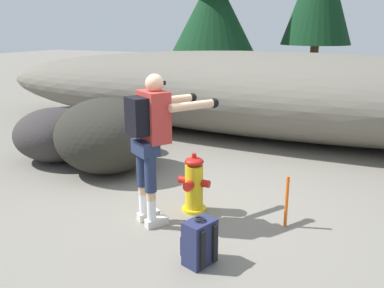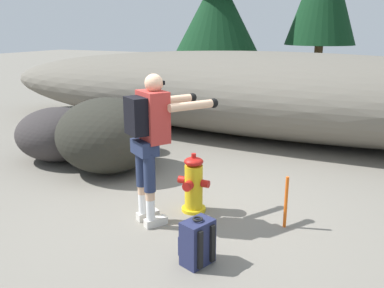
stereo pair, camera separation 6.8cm
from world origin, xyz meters
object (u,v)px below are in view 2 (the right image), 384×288
boulder_small (80,128)px  survey_stake (286,202)px  boulder_mid (108,135)px  fire_hydrant (193,185)px  utility_worker (152,131)px  boulder_outlier (141,139)px  spare_backpack (197,242)px  boulder_large (58,134)px

boulder_small → survey_stake: 4.67m
survey_stake → boulder_mid: bearing=166.9°
boulder_mid → fire_hydrant: bearing=-22.3°
utility_worker → boulder_outlier: size_ratio=2.65×
spare_backpack → boulder_small: (-3.78, 2.77, 0.09)m
fire_hydrant → survey_stake: (1.11, 0.06, -0.03)m
boulder_large → boulder_outlier: (1.01, 0.98, -0.21)m
fire_hydrant → utility_worker: 0.92m
boulder_small → boulder_mid: bearing=-35.0°
fire_hydrant → survey_stake: fire_hydrant is taller
utility_worker → boulder_large: bearing=95.7°
utility_worker → survey_stake: bearing=-37.9°
boulder_large → survey_stake: (4.03, -0.78, -0.14)m
survey_stake → fire_hydrant: bearing=-176.8°
spare_backpack → utility_worker: bearing=-15.8°
spare_backpack → boulder_small: boulder_small is taller
survey_stake → spare_backpack: bearing=-118.0°
utility_worker → fire_hydrant: bearing=-0.3°
spare_backpack → boulder_large: 3.93m
fire_hydrant → spare_backpack: 1.16m
utility_worker → boulder_mid: (-1.53, 1.20, -0.51)m
utility_worker → boulder_mid: size_ratio=1.07×
fire_hydrant → survey_stake: 1.11m
utility_worker → boulder_small: utility_worker is taller
boulder_small → spare_backpack: bearing=-36.3°
boulder_large → spare_backpack: bearing=-28.4°
utility_worker → spare_backpack: bearing=-93.3°
fire_hydrant → survey_stake: bearing=3.2°
boulder_small → boulder_large: bearing=-70.2°
boulder_outlier → survey_stake: survey_stake is taller
utility_worker → boulder_mid: utility_worker is taller
fire_hydrant → boulder_large: size_ratio=0.52×
utility_worker → spare_backpack: (0.81, -0.57, -0.86)m
spare_backpack → boulder_mid: (-2.35, 1.77, 0.36)m
fire_hydrant → spare_backpack: bearing=-62.7°
boulder_small → boulder_outlier: size_ratio=1.46×
boulder_large → boulder_small: bearing=109.8°
boulder_large → boulder_small: (-0.33, 0.91, -0.14)m
boulder_large → boulder_small: size_ratio=1.50×
utility_worker → boulder_outlier: 2.92m
spare_backpack → boulder_large: boulder_large is taller
boulder_large → boulder_outlier: size_ratio=2.19×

